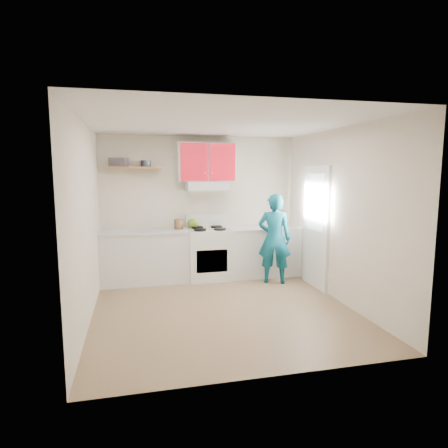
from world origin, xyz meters
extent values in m
plane|color=brown|center=(0.00, 0.00, 0.00)|extent=(3.80, 3.80, 0.00)
cube|color=white|center=(0.00, 0.00, 2.60)|extent=(3.60, 3.80, 0.04)
cube|color=beige|center=(0.00, 1.90, 1.30)|extent=(3.60, 0.04, 2.60)
cube|color=beige|center=(0.00, -1.90, 1.30)|extent=(3.60, 0.04, 2.60)
cube|color=beige|center=(-1.80, 0.00, 1.30)|extent=(0.04, 3.80, 2.60)
cube|color=beige|center=(1.80, 0.00, 1.30)|extent=(0.04, 3.80, 2.60)
cube|color=white|center=(1.78, 0.70, 1.02)|extent=(0.05, 0.85, 2.05)
cube|color=white|center=(1.75, 0.70, 1.45)|extent=(0.01, 0.55, 0.95)
cube|color=silver|center=(-1.04, 1.60, 0.45)|extent=(1.52, 0.60, 0.90)
cube|color=silver|center=(1.14, 1.60, 0.45)|extent=(1.32, 0.60, 0.90)
cube|color=white|center=(0.10, 1.57, 0.46)|extent=(0.76, 0.65, 0.92)
cube|color=silver|center=(0.10, 1.68, 1.70)|extent=(0.76, 0.44, 0.15)
cube|color=red|center=(0.10, 1.73, 2.12)|extent=(1.02, 0.33, 0.70)
cube|color=brown|center=(-1.15, 1.75, 2.02)|extent=(0.90, 0.30, 0.04)
cube|color=#463E46|center=(-1.43, 1.71, 2.11)|extent=(0.34, 0.29, 0.15)
cylinder|color=#333D4C|center=(-0.97, 1.79, 2.09)|extent=(0.20, 0.20, 0.11)
ellipsoid|color=#5A711F|center=(-0.16, 1.76, 1.01)|extent=(0.24, 0.24, 0.18)
cylinder|color=brown|center=(-0.42, 1.70, 1.00)|extent=(0.19, 0.19, 0.20)
cube|color=olive|center=(0.91, 1.56, 0.91)|extent=(0.29, 0.23, 0.02)
cube|color=#B41222|center=(1.51, 1.64, 0.90)|extent=(0.33, 0.29, 0.01)
imported|color=#0B556A|center=(1.18, 1.07, 0.79)|extent=(0.68, 0.58, 1.58)
camera|label=1|loc=(-1.18, -5.16, 1.97)|focal=30.74mm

